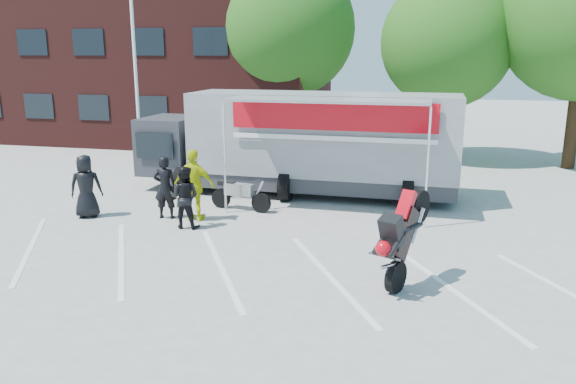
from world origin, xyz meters
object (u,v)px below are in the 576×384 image
at_px(spectator_leather_b, 165,187).
at_px(spectator_hivis, 194,185).
at_px(tree_left, 288,29).
at_px(parked_motorcycle, 241,210).
at_px(flagpole, 140,38).
at_px(spectator_leather_a, 86,186).
at_px(transporter_truck, 307,194).
at_px(spectator_leather_c, 184,197).
at_px(tree_mid, 447,42).
at_px(stunt_bike_rider, 411,281).

distance_m(spectator_leather_b, spectator_hivis, 0.88).
relative_size(tree_left, spectator_leather_b, 4.90).
bearing_deg(spectator_leather_b, parked_motorcycle, -152.40).
distance_m(parked_motorcycle, spectator_hivis, 1.85).
relative_size(spectator_leather_b, spectator_hivis, 0.89).
distance_m(flagpole, spectator_leather_a, 7.74).
bearing_deg(transporter_truck, spectator_leather_c, -118.06).
xyz_separation_m(transporter_truck, spectator_leather_c, (-2.38, -4.33, 0.83)).
bearing_deg(spectator_hivis, spectator_leather_c, 91.57).
xyz_separation_m(spectator_leather_a, spectator_leather_b, (2.19, 0.44, -0.01)).
bearing_deg(flagpole, spectator_leather_b, -58.12).
xyz_separation_m(parked_motorcycle, spectator_leather_c, (-0.88, -1.98, 0.83)).
bearing_deg(parked_motorcycle, spectator_hivis, 155.31).
height_order(tree_left, spectator_leather_c, tree_left).
relative_size(tree_mid, transporter_truck, 0.74).
height_order(tree_mid, parked_motorcycle, tree_mid).
relative_size(tree_left, spectator_hivis, 4.36).
relative_size(stunt_bike_rider, spectator_leather_c, 1.28).
height_order(parked_motorcycle, spectator_leather_a, spectator_leather_a).
bearing_deg(spectator_leather_b, tree_mid, -133.18).
xyz_separation_m(parked_motorcycle, stunt_bike_rider, (5.06, -4.23, 0.00)).
bearing_deg(transporter_truck, flagpole, 162.61).
distance_m(transporter_truck, parked_motorcycle, 2.79).
distance_m(tree_left, spectator_leather_b, 12.81).
distance_m(spectator_leather_a, spectator_leather_b, 2.24).
bearing_deg(stunt_bike_rider, spectator_leather_b, -178.92).
bearing_deg(tree_mid, spectator_leather_a, -130.69).
distance_m(transporter_truck, spectator_leather_c, 5.01).
bearing_deg(flagpole, spectator_leather_c, -55.35).
bearing_deg(parked_motorcycle, tree_left, 16.49).
bearing_deg(transporter_truck, tree_left, 108.79).
bearing_deg(tree_mid, transporter_truck, -120.61).
bearing_deg(spectator_leather_b, stunt_bike_rider, 148.20).
relative_size(tree_left, transporter_truck, 0.84).
bearing_deg(transporter_truck, stunt_bike_rider, -60.92).
bearing_deg(tree_left, spectator_leather_b, -92.73).
bearing_deg(spectator_hivis, transporter_truck, -122.76).
distance_m(flagpole, tree_left, 7.37).
bearing_deg(spectator_leather_b, spectator_hivis, 171.47).
height_order(tree_left, tree_mid, tree_left).
xyz_separation_m(tree_mid, stunt_bike_rider, (-0.74, -13.86, -4.94)).
height_order(tree_left, stunt_bike_rider, tree_left).
relative_size(tree_left, spectator_leather_c, 5.21).
xyz_separation_m(tree_left, spectator_leather_b, (-0.57, -11.91, -4.68)).
distance_m(parked_motorcycle, spectator_leather_a, 4.41).
bearing_deg(spectator_leather_a, spectator_leather_b, 166.90).
bearing_deg(flagpole, transporter_truck, -18.10).
distance_m(tree_mid, transporter_truck, 9.79).
xyz_separation_m(tree_left, tree_mid, (7.00, -1.00, -0.62)).
height_order(flagpole, spectator_leather_a, flagpole).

